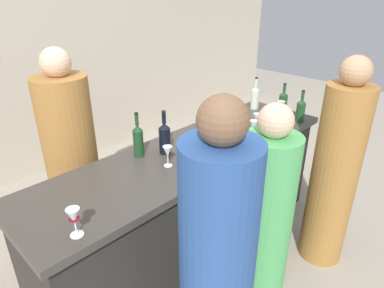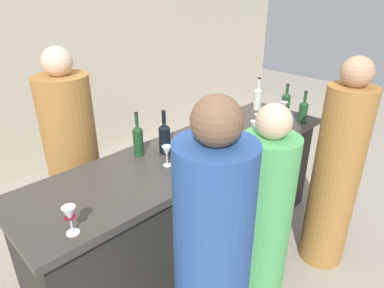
% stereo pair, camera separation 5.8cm
% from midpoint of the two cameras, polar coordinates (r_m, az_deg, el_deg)
% --- Properties ---
extents(ground_plane, '(12.00, 12.00, 0.00)m').
position_cam_midpoint_polar(ground_plane, '(3.01, -0.58, -16.74)').
color(ground_plane, '#9E9384').
extents(back_wall, '(8.00, 0.10, 2.80)m').
position_cam_midpoint_polar(back_wall, '(4.14, -23.62, 14.77)').
color(back_wall, '#B2A893').
rests_on(back_wall, ground).
extents(bar_counter, '(2.58, 0.71, 0.91)m').
position_cam_midpoint_polar(bar_counter, '(2.72, -0.62, -9.57)').
color(bar_counter, '#2A2723').
rests_on(bar_counter, ground).
extents(wine_bottle_leftmost_olive_green, '(0.07, 0.07, 0.32)m').
position_cam_midpoint_polar(wine_bottle_leftmost_olive_green, '(2.39, -9.71, 0.69)').
color(wine_bottle_leftmost_olive_green, '#193D1E').
rests_on(wine_bottle_leftmost_olive_green, bar_counter).
extents(wine_bottle_second_left_near_black, '(0.08, 0.08, 0.32)m').
position_cam_midpoint_polar(wine_bottle_second_left_near_black, '(2.41, -5.31, 1.10)').
color(wine_bottle_second_left_near_black, black).
rests_on(wine_bottle_second_left_near_black, bar_counter).
extents(wine_bottle_center_olive_green, '(0.08, 0.08, 0.28)m').
position_cam_midpoint_polar(wine_bottle_center_olive_green, '(3.12, 17.28, 5.49)').
color(wine_bottle_center_olive_green, '#193D1E').
rests_on(wine_bottle_center_olive_green, bar_counter).
extents(wine_bottle_second_right_clear_pale, '(0.08, 0.08, 0.31)m').
position_cam_midpoint_polar(wine_bottle_second_right_clear_pale, '(3.36, 10.04, 7.81)').
color(wine_bottle_second_right_clear_pale, '#B7C6B2').
rests_on(wine_bottle_second_right_clear_pale, bar_counter).
extents(wine_bottle_rightmost_olive_green, '(0.08, 0.08, 0.27)m').
position_cam_midpoint_polar(wine_bottle_rightmost_olive_green, '(3.33, 14.55, 6.98)').
color(wine_bottle_rightmost_olive_green, '#193D1E').
rests_on(wine_bottle_rightmost_olive_green, bar_counter).
extents(wine_glass_near_left, '(0.07, 0.07, 0.15)m').
position_cam_midpoint_polar(wine_glass_near_left, '(1.74, -20.13, -11.57)').
color(wine_glass_near_left, white).
rests_on(wine_glass_near_left, bar_counter).
extents(wine_glass_near_center, '(0.06, 0.06, 0.16)m').
position_cam_midpoint_polar(wine_glass_near_center, '(2.64, 9.64, 2.84)').
color(wine_glass_near_center, white).
rests_on(wine_glass_near_center, bar_counter).
extents(wine_glass_near_right, '(0.06, 0.06, 0.16)m').
position_cam_midpoint_polar(wine_glass_near_right, '(2.81, 10.23, 4.11)').
color(wine_glass_near_right, white).
rests_on(wine_glass_near_right, bar_counter).
extents(wine_glass_far_left, '(0.07, 0.07, 0.14)m').
position_cam_midpoint_polar(wine_glass_far_left, '(3.21, 14.23, 6.25)').
color(wine_glass_far_left, white).
rests_on(wine_glass_far_left, bar_counter).
extents(wine_glass_far_center, '(0.06, 0.06, 0.14)m').
position_cam_midpoint_polar(wine_glass_far_center, '(2.24, -4.84, -1.40)').
color(wine_glass_far_center, white).
rests_on(wine_glass_far_center, bar_counter).
extents(water_pitcher, '(0.12, 0.12, 0.17)m').
position_cam_midpoint_polar(water_pitcher, '(2.89, 2.54, 4.59)').
color(water_pitcher, silver).
rests_on(water_pitcher, bar_counter).
extents(person_left_guest, '(0.41, 0.41, 1.62)m').
position_cam_midpoint_polar(person_left_guest, '(1.81, 3.24, -19.24)').
color(person_left_guest, '#284C8C').
rests_on(person_left_guest, ground).
extents(person_center_guest, '(0.42, 0.42, 1.61)m').
position_cam_midpoint_polar(person_center_guest, '(2.70, 22.24, -4.67)').
color(person_center_guest, '#9E6B33').
rests_on(person_center_guest, ground).
extents(person_right_guest, '(0.37, 0.37, 1.43)m').
position_cam_midpoint_polar(person_right_guest, '(2.25, 11.37, -12.27)').
color(person_right_guest, '#4CA559').
rests_on(person_right_guest, ground).
extents(person_server_behind, '(0.51, 0.51, 1.64)m').
position_cam_midpoint_polar(person_server_behind, '(2.79, -19.94, -3.24)').
color(person_server_behind, '#9E6B33').
rests_on(person_server_behind, ground).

